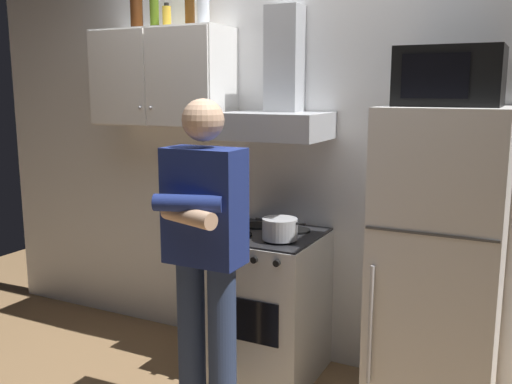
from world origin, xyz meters
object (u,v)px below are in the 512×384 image
upper_cabinet (162,78)px  range_hood (278,104)px  bottle_rum_dark (136,8)px  stove_oven (267,304)px  refrigerator (438,267)px  person_standing (205,253)px  bottle_spice_jar (167,17)px  cooking_pot (280,229)px  microwave (450,77)px  bottle_olive_oil (154,8)px  bottle_beer_brown (190,7)px

upper_cabinet → range_hood: range_hood is taller
bottle_rum_dark → stove_oven: bearing=-7.1°
refrigerator → person_standing: (-1.00, -0.61, 0.10)m
bottle_spice_jar → bottle_rum_dark: 0.22m
cooking_pot → bottle_rum_dark: bearing=167.7°
microwave → bottle_olive_oil: size_ratio=1.77×
cooking_pot → range_hood: bearing=117.9°
range_hood → bottle_rum_dark: bearing=-179.8°
cooking_pot → bottle_beer_brown: size_ratio=1.15×
cooking_pot → bottle_beer_brown: (-0.73, 0.27, 1.24)m
microwave → person_standing: size_ratio=0.29×
refrigerator → microwave: (-0.00, 0.02, 0.94)m
person_standing → bottle_rum_dark: 1.74m
stove_oven → bottle_beer_brown: bearing=165.5°
stove_oven → person_standing: (-0.05, -0.61, 0.47)m
microwave → stove_oven: bearing=-178.8°
upper_cabinet → person_standing: upper_cabinet is taller
stove_oven → bottle_olive_oil: size_ratio=3.23×
cooking_pot → bottle_olive_oil: (-1.00, 0.28, 1.25)m
refrigerator → bottle_beer_brown: (-1.55, 0.15, 1.37)m
upper_cabinet → bottle_rum_dark: 0.47m
upper_cabinet → refrigerator: (1.75, -0.12, -0.95)m
microwave → cooking_pot: (-0.82, -0.14, -0.81)m
range_hood → bottle_spice_jar: (-0.77, 0.03, 0.52)m
person_standing → bottle_olive_oil: bearing=137.0°
range_hood → bottle_spice_jar: bottle_spice_jar is taller
bottle_spice_jar → cooking_pot: bearing=-17.0°
bottle_beer_brown → person_standing: bearing=-54.0°
person_standing → bottle_rum_dark: bottle_rum_dark is taller
stove_oven → refrigerator: size_ratio=0.55×
microwave → bottle_olive_oil: bottle_olive_oil is taller
microwave → person_standing: (-1.00, -0.62, -0.84)m
bottle_spice_jar → microwave: bearing=-4.6°
stove_oven → upper_cabinet: bearing=171.1°
microwave → person_standing: 1.45m
refrigerator → stove_oven: bearing=-180.0°
bottle_spice_jar → bottle_rum_dark: (-0.21, -0.03, 0.06)m
stove_oven → range_hood: range_hood is taller
refrigerator → cooking_pot: (-0.82, -0.12, 0.13)m
stove_oven → bottle_olive_oil: bottle_olive_oil is taller
stove_oven → bottle_beer_brown: size_ratio=3.42×
person_standing → bottle_spice_jar: size_ratio=10.62×
cooking_pot → bottle_spice_jar: size_ratio=1.90×
bottle_olive_oil → range_hood: bearing=-2.2°
upper_cabinet → bottle_beer_brown: 0.47m
stove_oven → bottle_rum_dark: (-0.98, 0.12, 1.75)m
microwave → bottle_beer_brown: (-1.55, 0.14, 0.43)m
bottle_olive_oil → microwave: bearing=-4.4°
stove_oven → bottle_rum_dark: 2.01m
stove_oven → bottle_rum_dark: size_ratio=3.08×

